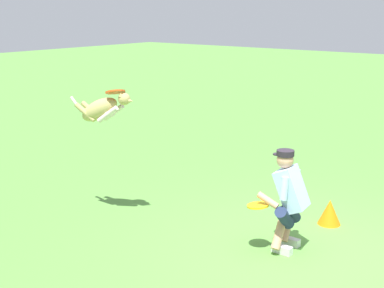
% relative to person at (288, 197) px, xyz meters
% --- Properties ---
extents(ground_plane, '(60.00, 60.00, 0.00)m').
position_rel_person_xyz_m(ground_plane, '(-0.30, 0.04, -0.70)').
color(ground_plane, '#58933E').
extents(person, '(0.56, 0.66, 1.29)m').
position_rel_person_xyz_m(person, '(0.00, 0.00, 0.00)').
color(person, silver).
rests_on(person, ground_plane).
extents(dog, '(1.01, 0.43, 0.54)m').
position_rel_person_xyz_m(dog, '(2.62, 0.64, 0.91)').
color(dog, tan).
extents(frisbee_flying, '(0.32, 0.34, 0.14)m').
position_rel_person_xyz_m(frisbee_flying, '(2.40, 0.59, 1.17)').
color(frisbee_flying, '#E5511B').
extents(frisbee_held, '(0.39, 0.39, 0.07)m').
position_rel_person_xyz_m(frisbee_held, '(0.27, 0.28, -0.09)').
color(frisbee_held, yellow).
rests_on(frisbee_held, person).
extents(training_cone, '(0.32, 0.32, 0.36)m').
position_rel_person_xyz_m(training_cone, '(-0.07, -1.12, -0.52)').
color(training_cone, orange).
rests_on(training_cone, ground_plane).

